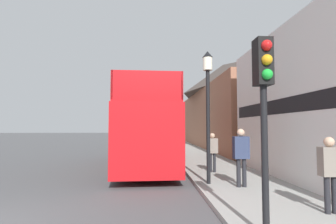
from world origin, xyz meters
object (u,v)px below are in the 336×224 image
object	(u,v)px
pedestrian_third	(212,149)
lamp_post_nearest	(208,91)
pedestrian_second	(241,152)
traffic_signal	(264,90)
parked_car_ahead_of_bus	(155,145)
tour_bus	(146,131)
pedestrian_nearest	(330,167)
lamp_post_third	(170,116)
lamp_post_second	(180,106)

from	to	relation	value
pedestrian_third	lamp_post_nearest	xyz separation A→B (m)	(-0.67, -2.22, 2.15)
pedestrian_second	traffic_signal	world-z (taller)	traffic_signal
parked_car_ahead_of_bus	pedestrian_third	bearing A→B (deg)	-74.94
parked_car_ahead_of_bus	tour_bus	bearing A→B (deg)	-93.08
tour_bus	lamp_post_nearest	bearing A→B (deg)	-66.96
tour_bus	parked_car_ahead_of_bus	distance (m)	7.19
pedestrian_nearest	lamp_post_nearest	size ratio (longest dim) A/B	0.37
pedestrian_second	traffic_signal	size ratio (longest dim) A/B	0.53
pedestrian_nearest	pedestrian_second	xyz separation A→B (m)	(-1.08, 2.65, 0.10)
traffic_signal	lamp_post_third	size ratio (longest dim) A/B	0.78
pedestrian_nearest	lamp_post_nearest	bearing A→B (deg)	122.13
lamp_post_nearest	lamp_post_third	xyz separation A→B (m)	(0.11, 19.18, -0.04)
pedestrian_nearest	lamp_post_nearest	xyz separation A→B (m)	(-2.01, 3.20, 2.12)
pedestrian_second	lamp_post_third	distance (m)	19.85
lamp_post_second	pedestrian_second	bearing A→B (deg)	-85.47
lamp_post_nearest	lamp_post_third	world-z (taller)	lamp_post_nearest
lamp_post_second	lamp_post_third	distance (m)	9.59
tour_bus	traffic_signal	distance (m)	9.44
pedestrian_third	traffic_signal	size ratio (longest dim) A/B	0.47
tour_bus	lamp_post_second	world-z (taller)	lamp_post_second
pedestrian_nearest	lamp_post_third	distance (m)	22.56
tour_bus	lamp_post_third	xyz separation A→B (m)	(2.30, 14.37, 1.38)
lamp_post_nearest	pedestrian_nearest	bearing A→B (deg)	-57.87
tour_bus	lamp_post_second	distance (m)	5.57
parked_car_ahead_of_bus	pedestrian_second	bearing A→B (deg)	-76.62
tour_bus	lamp_post_third	distance (m)	14.62
pedestrian_nearest	lamp_post_third	xyz separation A→B (m)	(-1.90, 22.38, 2.08)
tour_bus	pedestrian_nearest	xyz separation A→B (m)	(4.20, -8.01, -0.70)
tour_bus	parked_car_ahead_of_bus	xyz separation A→B (m)	(0.63, 7.06, -1.18)
parked_car_ahead_of_bus	lamp_post_nearest	xyz separation A→B (m)	(1.56, -11.87, 2.60)
tour_bus	pedestrian_second	size ratio (longest dim) A/B	5.22
pedestrian_third	lamp_post_third	bearing A→B (deg)	91.90
traffic_signal	pedestrian_second	bearing A→B (deg)	76.66
parked_car_ahead_of_bus	pedestrian_nearest	distance (m)	15.50
parked_car_ahead_of_bus	pedestrian_third	distance (m)	9.91
tour_bus	pedestrian_nearest	size ratio (longest dim) A/B	5.74
parked_car_ahead_of_bus	lamp_post_nearest	world-z (taller)	lamp_post_nearest
traffic_signal	lamp_post_second	size ratio (longest dim) A/B	0.71
pedestrian_second	pedestrian_third	size ratio (longest dim) A/B	1.12
parked_car_ahead_of_bus	traffic_signal	xyz separation A→B (m)	(1.61, -16.19, 2.03)
tour_bus	lamp_post_third	bearing A→B (deg)	79.45
parked_car_ahead_of_bus	lamp_post_nearest	bearing A→B (deg)	-80.49
pedestrian_third	lamp_post_third	xyz separation A→B (m)	(-0.56, 16.96, 2.10)
traffic_signal	lamp_post_nearest	world-z (taller)	lamp_post_nearest
traffic_signal	lamp_post_nearest	size ratio (longest dim) A/B	0.77
lamp_post_second	lamp_post_third	world-z (taller)	lamp_post_second
pedestrian_nearest	traffic_signal	xyz separation A→B (m)	(-1.97, -1.12, 1.55)
traffic_signal	lamp_post_second	bearing A→B (deg)	89.63
tour_bus	traffic_signal	xyz separation A→B (m)	(2.23, -9.13, 0.85)
lamp_post_nearest	pedestrian_second	bearing A→B (deg)	-30.75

